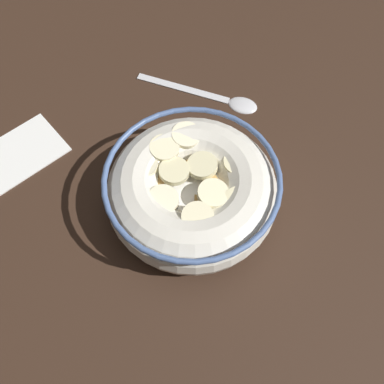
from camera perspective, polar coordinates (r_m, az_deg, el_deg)
The scene contains 4 objects.
ground_plane at distance 47.69cm, azimuth 0.00°, elevation -2.30°, with size 117.42×117.42×2.00cm, color #332116.
cereal_bowl at distance 43.80cm, azimuth 0.01°, elevation 0.26°, with size 18.27×18.27×6.33cm.
spoon at distance 55.40cm, azimuth 4.01°, elevation 12.82°, with size 13.15×13.05×0.80cm.
folded_napkin at distance 54.30cm, azimuth -23.54°, elevation 4.37°, with size 12.19×7.31×0.30cm, color white.
Camera 1 is at (8.84, 19.20, 41.75)cm, focal length 38.72 mm.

